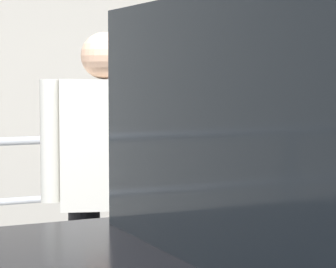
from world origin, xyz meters
name	(u,v)px	position (x,y,z in m)	size (l,w,h in m)	color
parking_meter	(223,166)	(-0.13, 0.29, 1.13)	(0.16, 0.17, 1.42)	slate
pedestrian_at_meter	(105,183)	(-0.67, 0.47, 1.06)	(0.70, 0.50, 1.63)	black
background_railing	(96,171)	(0.00, 2.47, 0.84)	(24.06, 0.06, 0.99)	gray
backdrop_wall	(13,73)	(0.00, 5.03, 1.58)	(32.00, 0.50, 3.16)	gray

